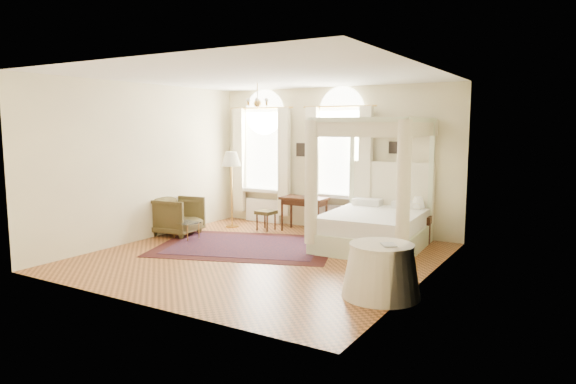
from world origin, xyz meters
name	(u,v)px	position (x,y,z in m)	size (l,w,h in m)	color
ground	(262,257)	(0.00, 0.00, 0.00)	(6.00, 6.00, 0.00)	#A76330
room_walls	(261,150)	(0.00, 0.00, 1.98)	(6.00, 6.00, 6.00)	beige
window_left	(263,163)	(-1.90, 2.87, 1.49)	(1.62, 0.27, 3.29)	white
window_right	(339,167)	(0.20, 2.87, 1.49)	(1.62, 0.27, 3.29)	white
chandelier	(257,102)	(-0.90, 1.20, 2.91)	(0.51, 0.45, 0.50)	gold
wall_pictures	(337,149)	(0.09, 2.97, 1.89)	(2.54, 0.03, 0.39)	black
canopy_bed	(373,219)	(1.50, 1.73, 0.58)	(2.08, 2.49, 2.57)	beige
nightstand	(421,229)	(2.19, 2.70, 0.28)	(0.39, 0.35, 0.56)	#3A1F0F
nightstand_lamp	(418,203)	(2.12, 2.63, 0.83)	(0.28, 0.28, 0.41)	gold
writing_desk	(304,202)	(-0.46, 2.43, 0.68)	(1.07, 0.56, 0.80)	#3A1F0F
laptop	(308,197)	(-0.34, 2.41, 0.81)	(0.32, 0.21, 0.03)	black
stool	(266,214)	(-1.29, 2.09, 0.38)	(0.43, 0.43, 0.46)	#41381C
armchair	(178,216)	(-2.70, 0.65, 0.42)	(0.90, 0.93, 0.85)	#463B1E
coffee_table	(186,224)	(-2.25, 0.43, 0.33)	(0.59, 0.46, 0.37)	white
floor_lamp	(231,163)	(-2.20, 1.98, 1.54)	(0.47, 0.47, 1.81)	gold
oriental_rug	(246,246)	(-0.75, 0.53, 0.01)	(4.13, 3.54, 0.01)	#39100D
side_table	(381,271)	(2.70, -0.99, 0.38)	(1.12, 1.12, 0.76)	white
book	(382,245)	(2.74, -1.10, 0.78)	(0.19, 0.26, 0.02)	black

